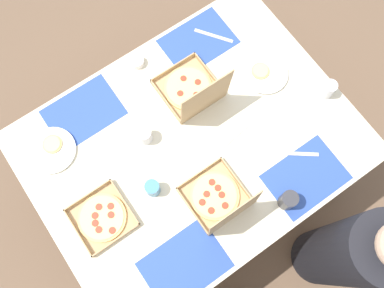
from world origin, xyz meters
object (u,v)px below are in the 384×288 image
(pizza_box_corner_right, at_px, (219,200))
(pizza_box_corner_left, at_px, (192,90))
(cup_spare, at_px, (144,135))
(cup_clear_left, at_px, (288,200))
(plate_middle, at_px, (265,73))
(cup_red, at_px, (153,188))
(pizza_box_edge_far, at_px, (102,218))
(diner_left_seat, at_px, (348,253))
(condiment_bowl, at_px, (137,62))
(cup_clear_right, at_px, (328,89))
(plate_far_right, at_px, (52,150))

(pizza_box_corner_right, bearing_deg, pizza_box_corner_left, -112.17)
(pizza_box_corner_right, height_order, cup_spare, pizza_box_corner_right)
(pizza_box_corner_right, height_order, cup_clear_left, pizza_box_corner_right)
(plate_middle, distance_m, cup_red, 0.81)
(plate_middle, height_order, cup_spare, cup_spare)
(pizza_box_corner_left, xyz_separation_m, pizza_box_edge_far, (0.68, 0.27, -0.04))
(cup_clear_left, xyz_separation_m, diner_left_seat, (-0.15, 0.37, -0.26))
(condiment_bowl, relative_size, diner_left_seat, 0.06)
(plate_middle, height_order, cup_red, cup_red)
(pizza_box_edge_far, distance_m, cup_clear_left, 0.84)
(cup_clear_right, bearing_deg, cup_clear_left, 31.95)
(plate_far_right, xyz_separation_m, cup_clear_right, (-1.26, 0.52, 0.04))
(cup_spare, relative_size, condiment_bowl, 1.16)
(cup_spare, relative_size, cup_red, 0.99)
(pizza_box_corner_left, distance_m, pizza_box_corner_right, 0.55)
(pizza_box_corner_right, height_order, condiment_bowl, pizza_box_corner_right)
(cup_spare, height_order, diner_left_seat, diner_left_seat)
(cup_red, bearing_deg, plate_far_right, -56.29)
(pizza_box_corner_left, relative_size, cup_red, 3.59)
(cup_red, relative_size, diner_left_seat, 0.07)
(pizza_box_edge_far, bearing_deg, pizza_box_corner_left, -158.44)
(cup_clear_right, xyz_separation_m, condiment_bowl, (0.68, -0.67, -0.03))
(pizza_box_corner_left, relative_size, pizza_box_edge_far, 1.23)
(plate_far_right, bearing_deg, cup_clear_left, 132.37)
(cup_clear_right, relative_size, condiment_bowl, 1.31)
(pizza_box_corner_left, distance_m, cup_spare, 0.32)
(cup_spare, relative_size, diner_left_seat, 0.07)
(cup_spare, bearing_deg, plate_middle, 174.94)
(pizza_box_corner_left, bearing_deg, cup_clear_left, 93.69)
(pizza_box_corner_left, bearing_deg, plate_middle, 161.68)
(cup_red, height_order, condiment_bowl, cup_red)
(cup_clear_left, bearing_deg, cup_spare, -60.22)
(plate_far_right, bearing_deg, condiment_bowl, -164.90)
(plate_middle, relative_size, diner_left_seat, 0.19)
(pizza_box_corner_right, height_order, diner_left_seat, diner_left_seat)
(diner_left_seat, bearing_deg, plate_middle, -100.09)
(pizza_box_corner_right, bearing_deg, condiment_bowl, -95.34)
(pizza_box_edge_far, height_order, cup_spare, cup_spare)
(cup_spare, bearing_deg, cup_clear_right, 159.90)
(pizza_box_corner_left, distance_m, plate_far_right, 0.73)
(cup_clear_left, bearing_deg, cup_clear_right, -148.05)
(plate_far_right, height_order, cup_red, cup_red)
(pizza_box_corner_left, height_order, cup_clear_right, pizza_box_corner_left)
(cup_clear_left, distance_m, diner_left_seat, 0.48)
(cup_clear_left, bearing_deg, plate_far_right, -47.63)
(pizza_box_corner_left, relative_size, cup_clear_right, 3.23)
(pizza_box_edge_far, height_order, condiment_bowl, same)
(cup_clear_left, bearing_deg, diner_left_seat, 112.21)
(cup_clear_right, distance_m, cup_clear_left, 0.59)
(cup_red, height_order, cup_clear_left, cup_clear_left)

